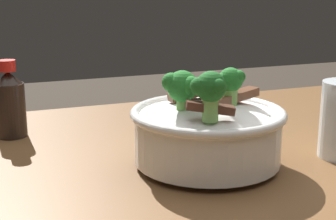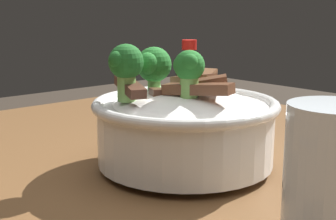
# 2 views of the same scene
# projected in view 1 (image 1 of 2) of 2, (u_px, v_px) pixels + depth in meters

# --- Properties ---
(rice_bowl) EXTENTS (0.21, 0.21, 0.14)m
(rice_bowl) POSITION_uv_depth(u_px,v_px,m) (207.00, 127.00, 0.68)
(rice_bowl) COLOR white
(rice_bowl) RESTS_ON dining_table
(soy_sauce_bottle) EXTENTS (0.05, 0.05, 0.13)m
(soy_sauce_bottle) POSITION_uv_depth(u_px,v_px,m) (10.00, 103.00, 0.82)
(soy_sauce_bottle) COLOR black
(soy_sauce_bottle) RESTS_ON dining_table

